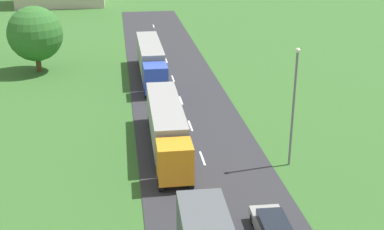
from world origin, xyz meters
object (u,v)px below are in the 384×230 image
at_px(car_second, 273,227).
at_px(tree_maple, 35,34).
at_px(truck_second, 167,126).
at_px(truck_third, 151,59).
at_px(lamppost_second, 294,103).

relative_size(car_second, tree_maple, 0.55).
bearing_deg(tree_maple, car_second, -64.04).
distance_m(truck_second, truck_third, 19.47).
xyz_separation_m(car_second, tree_maple, (-17.93, 36.82, 3.80)).
xyz_separation_m(truck_third, lamppost_second, (8.77, -23.43, 2.82)).
bearing_deg(lamppost_second, tree_maple, 128.25).
relative_size(truck_second, tree_maple, 1.75).
bearing_deg(truck_third, truck_second, -90.32).
xyz_separation_m(truck_third, car_second, (4.75, -32.41, -1.40)).
relative_size(truck_second, lamppost_second, 1.51).
height_order(car_second, tree_maple, tree_maple).
height_order(truck_second, car_second, truck_second).
xyz_separation_m(truck_second, tree_maple, (-13.08, 23.89, 2.50)).
bearing_deg(truck_third, tree_maple, 161.48).
distance_m(truck_third, car_second, 32.78).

